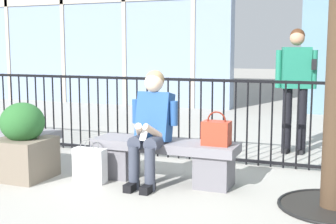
{
  "coord_description": "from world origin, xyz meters",
  "views": [
    {
      "loc": [
        1.83,
        -4.53,
        1.43
      ],
      "look_at": [
        0.0,
        0.1,
        0.75
      ],
      "focal_mm": 49.24,
      "sensor_mm": 36.0,
      "label": 1
    }
  ],
  "objects_px": {
    "seated_person_with_phone": "(151,124)",
    "planter": "(23,143)",
    "shopping_bag": "(90,165)",
    "stone_bench": "(165,157)",
    "handbag_on_bench": "(216,133)",
    "bystander_at_railing": "(296,81)"
  },
  "relations": [
    {
      "from": "seated_person_with_phone",
      "to": "planter",
      "type": "distance_m",
      "value": 1.47
    },
    {
      "from": "handbag_on_bench",
      "to": "planter",
      "type": "xyz_separation_m",
      "value": [
        -2.09,
        -0.45,
        -0.19
      ]
    },
    {
      "from": "seated_person_with_phone",
      "to": "stone_bench",
      "type": "bearing_deg",
      "value": 52.7
    },
    {
      "from": "shopping_bag",
      "to": "planter",
      "type": "bearing_deg",
      "value": -171.58
    },
    {
      "from": "seated_person_with_phone",
      "to": "handbag_on_bench",
      "type": "distance_m",
      "value": 0.69
    },
    {
      "from": "planter",
      "to": "stone_bench",
      "type": "bearing_deg",
      "value": 17.02
    },
    {
      "from": "bystander_at_railing",
      "to": "handbag_on_bench",
      "type": "bearing_deg",
      "value": -105.7
    },
    {
      "from": "stone_bench",
      "to": "seated_person_with_phone",
      "type": "bearing_deg",
      "value": -127.3
    },
    {
      "from": "seated_person_with_phone",
      "to": "handbag_on_bench",
      "type": "bearing_deg",
      "value": 9.93
    },
    {
      "from": "seated_person_with_phone",
      "to": "handbag_on_bench",
      "type": "height_order",
      "value": "seated_person_with_phone"
    },
    {
      "from": "stone_bench",
      "to": "handbag_on_bench",
      "type": "distance_m",
      "value": 0.66
    },
    {
      "from": "stone_bench",
      "to": "seated_person_with_phone",
      "type": "xyz_separation_m",
      "value": [
        -0.1,
        -0.13,
        0.38
      ]
    },
    {
      "from": "planter",
      "to": "seated_person_with_phone",
      "type": "bearing_deg",
      "value": 13.28
    },
    {
      "from": "handbag_on_bench",
      "to": "stone_bench",
      "type": "bearing_deg",
      "value": 179.01
    },
    {
      "from": "handbag_on_bench",
      "to": "planter",
      "type": "distance_m",
      "value": 2.14
    },
    {
      "from": "stone_bench",
      "to": "handbag_on_bench",
      "type": "height_order",
      "value": "handbag_on_bench"
    },
    {
      "from": "stone_bench",
      "to": "shopping_bag",
      "type": "xyz_separation_m",
      "value": [
        -0.73,
        -0.35,
        -0.08
      ]
    },
    {
      "from": "handbag_on_bench",
      "to": "shopping_bag",
      "type": "relative_size",
      "value": 0.73
    },
    {
      "from": "shopping_bag",
      "to": "planter",
      "type": "distance_m",
      "value": 0.81
    },
    {
      "from": "seated_person_with_phone",
      "to": "bystander_at_railing",
      "type": "height_order",
      "value": "bystander_at_railing"
    },
    {
      "from": "seated_person_with_phone",
      "to": "planter",
      "type": "height_order",
      "value": "seated_person_with_phone"
    },
    {
      "from": "seated_person_with_phone",
      "to": "shopping_bag",
      "type": "relative_size",
      "value": 2.51
    }
  ]
}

